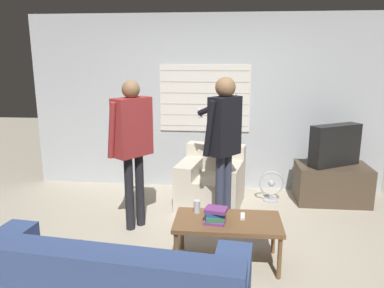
{
  "coord_description": "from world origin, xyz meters",
  "views": [
    {
      "loc": [
        0.32,
        -3.46,
        1.96
      ],
      "look_at": [
        -0.07,
        0.58,
        1.0
      ],
      "focal_mm": 35.0,
      "sensor_mm": 36.0,
      "label": 1
    }
  ],
  "objects_px": {
    "person_right_standing": "(224,134)",
    "person_left_standing": "(132,137)",
    "tv": "(335,145)",
    "soda_can": "(197,206)",
    "armchair_beige": "(212,181)",
    "spare_remote": "(243,216)",
    "floor_fan": "(271,186)",
    "book_stack": "(215,215)",
    "coffee_table": "(228,224)"
  },
  "relations": [
    {
      "from": "person_right_standing",
      "to": "person_left_standing",
      "type": "bearing_deg",
      "value": 135.64
    },
    {
      "from": "tv",
      "to": "person_left_standing",
      "type": "relative_size",
      "value": 0.43
    },
    {
      "from": "soda_can",
      "to": "tv",
      "type": "bearing_deg",
      "value": 42.31
    },
    {
      "from": "armchair_beige",
      "to": "person_left_standing",
      "type": "relative_size",
      "value": 0.55
    },
    {
      "from": "spare_remote",
      "to": "floor_fan",
      "type": "height_order",
      "value": "spare_remote"
    },
    {
      "from": "tv",
      "to": "book_stack",
      "type": "distance_m",
      "value": 2.36
    },
    {
      "from": "coffee_table",
      "to": "spare_remote",
      "type": "height_order",
      "value": "spare_remote"
    },
    {
      "from": "tv",
      "to": "floor_fan",
      "type": "relative_size",
      "value": 1.7
    },
    {
      "from": "person_left_standing",
      "to": "armchair_beige",
      "type": "bearing_deg",
      "value": -11.12
    },
    {
      "from": "tv",
      "to": "spare_remote",
      "type": "height_order",
      "value": "tv"
    },
    {
      "from": "person_left_standing",
      "to": "soda_can",
      "type": "distance_m",
      "value": 1.1
    },
    {
      "from": "armchair_beige",
      "to": "spare_remote",
      "type": "bearing_deg",
      "value": 115.0
    },
    {
      "from": "person_left_standing",
      "to": "tv",
      "type": "bearing_deg",
      "value": -31.08
    },
    {
      "from": "person_right_standing",
      "to": "soda_can",
      "type": "height_order",
      "value": "person_right_standing"
    },
    {
      "from": "floor_fan",
      "to": "book_stack",
      "type": "bearing_deg",
      "value": -112.9
    },
    {
      "from": "tv",
      "to": "person_left_standing",
      "type": "height_order",
      "value": "person_left_standing"
    },
    {
      "from": "armchair_beige",
      "to": "floor_fan",
      "type": "distance_m",
      "value": 0.84
    },
    {
      "from": "soda_can",
      "to": "floor_fan",
      "type": "bearing_deg",
      "value": 58.9
    },
    {
      "from": "soda_can",
      "to": "spare_remote",
      "type": "xyz_separation_m",
      "value": [
        0.45,
        -0.08,
        -0.05
      ]
    },
    {
      "from": "person_left_standing",
      "to": "person_right_standing",
      "type": "xyz_separation_m",
      "value": [
        1.02,
        0.12,
        0.02
      ]
    },
    {
      "from": "person_left_standing",
      "to": "spare_remote",
      "type": "xyz_separation_m",
      "value": [
        1.22,
        -0.62,
        -0.63
      ]
    },
    {
      "from": "tv",
      "to": "soda_can",
      "type": "distance_m",
      "value": 2.34
    },
    {
      "from": "coffee_table",
      "to": "book_stack",
      "type": "xyz_separation_m",
      "value": [
        -0.12,
        -0.05,
        0.11
      ]
    },
    {
      "from": "floor_fan",
      "to": "spare_remote",
      "type": "bearing_deg",
      "value": -106.09
    },
    {
      "from": "armchair_beige",
      "to": "soda_can",
      "type": "distance_m",
      "value": 1.34
    },
    {
      "from": "armchair_beige",
      "to": "soda_can",
      "type": "bearing_deg",
      "value": 96.82
    },
    {
      "from": "tv",
      "to": "armchair_beige",
      "type": "bearing_deg",
      "value": -21.87
    },
    {
      "from": "soda_can",
      "to": "book_stack",
      "type": "bearing_deg",
      "value": -47.22
    },
    {
      "from": "armchair_beige",
      "to": "book_stack",
      "type": "height_order",
      "value": "armchair_beige"
    },
    {
      "from": "floor_fan",
      "to": "person_right_standing",
      "type": "bearing_deg",
      "value": -128.18
    },
    {
      "from": "person_right_standing",
      "to": "floor_fan",
      "type": "distance_m",
      "value": 1.39
    },
    {
      "from": "book_stack",
      "to": "person_right_standing",
      "type": "bearing_deg",
      "value": 86.2
    },
    {
      "from": "spare_remote",
      "to": "coffee_table",
      "type": "bearing_deg",
      "value": -149.62
    },
    {
      "from": "spare_remote",
      "to": "tv",
      "type": "bearing_deg",
      "value": 55.19
    },
    {
      "from": "person_left_standing",
      "to": "book_stack",
      "type": "height_order",
      "value": "person_left_standing"
    },
    {
      "from": "coffee_table",
      "to": "armchair_beige",
      "type": "bearing_deg",
      "value": 98.39
    },
    {
      "from": "coffee_table",
      "to": "soda_can",
      "type": "xyz_separation_m",
      "value": [
        -0.31,
        0.15,
        0.11
      ]
    },
    {
      "from": "coffee_table",
      "to": "person_right_standing",
      "type": "xyz_separation_m",
      "value": [
        -0.06,
        0.81,
        0.7
      ]
    },
    {
      "from": "book_stack",
      "to": "soda_can",
      "type": "height_order",
      "value": "book_stack"
    },
    {
      "from": "soda_can",
      "to": "spare_remote",
      "type": "distance_m",
      "value": 0.46
    },
    {
      "from": "soda_can",
      "to": "armchair_beige",
      "type": "bearing_deg",
      "value": 86.2
    },
    {
      "from": "coffee_table",
      "to": "person_left_standing",
      "type": "bearing_deg",
      "value": 147.34
    },
    {
      "from": "spare_remote",
      "to": "person_right_standing",
      "type": "bearing_deg",
      "value": 108.46
    },
    {
      "from": "spare_remote",
      "to": "person_left_standing",
      "type": "bearing_deg",
      "value": 156.07
    },
    {
      "from": "tv",
      "to": "soda_can",
      "type": "bearing_deg",
      "value": 12.0
    },
    {
      "from": "tv",
      "to": "book_stack",
      "type": "relative_size",
      "value": 3.17
    },
    {
      "from": "armchair_beige",
      "to": "person_right_standing",
      "type": "height_order",
      "value": "person_right_standing"
    },
    {
      "from": "armchair_beige",
      "to": "person_left_standing",
      "type": "distance_m",
      "value": 1.39
    },
    {
      "from": "book_stack",
      "to": "floor_fan",
      "type": "bearing_deg",
      "value": 67.1
    },
    {
      "from": "spare_remote",
      "to": "floor_fan",
      "type": "relative_size",
      "value": 0.31
    }
  ]
}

